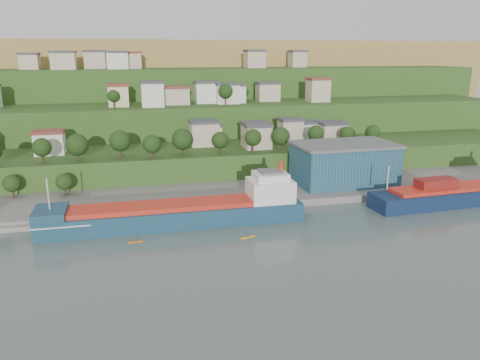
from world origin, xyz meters
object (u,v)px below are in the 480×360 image
object	(u,v)px
cargo_ship_near	(182,214)
kayak_orange	(135,241)
cargo_ship_far	(470,194)
warehouse	(344,163)

from	to	relation	value
cargo_ship_near	kayak_orange	bearing A→B (deg)	-142.15
cargo_ship_far	warehouse	size ratio (longest dim) A/B	1.83
cargo_ship_far	warehouse	bearing A→B (deg)	141.88
cargo_ship_far	kayak_orange	world-z (taller)	cargo_ship_far
cargo_ship_far	kayak_orange	distance (m)	95.26
cargo_ship_far	warehouse	distance (m)	36.94
warehouse	cargo_ship_far	bearing A→B (deg)	-36.62
cargo_ship_far	warehouse	xyz separation A→B (m)	(-29.70, 21.13, 5.99)
cargo_ship_far	warehouse	world-z (taller)	warehouse
cargo_ship_near	kayak_orange	xyz separation A→B (m)	(-11.95, -9.12, -2.42)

